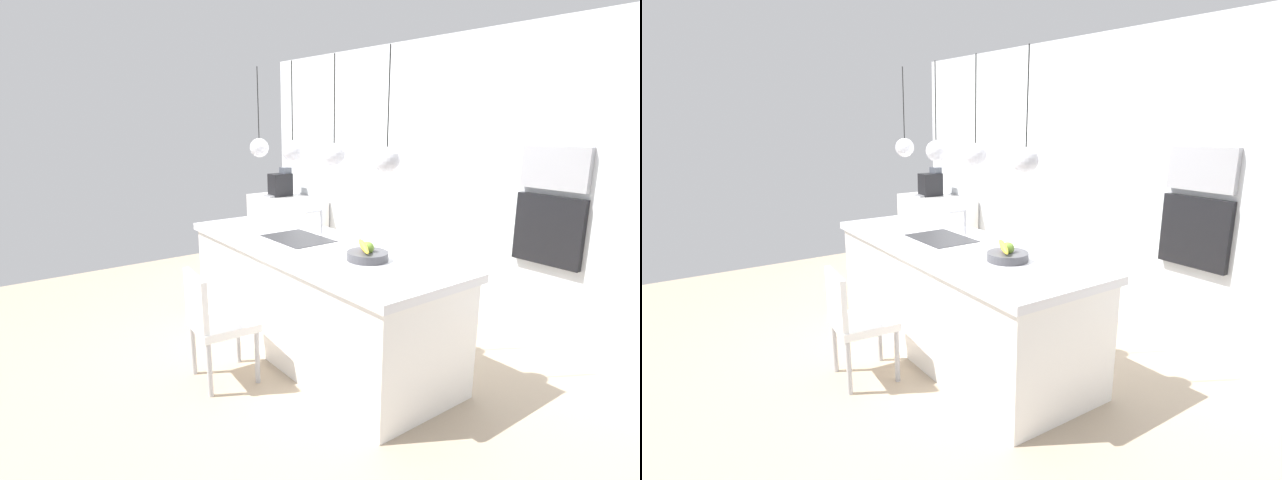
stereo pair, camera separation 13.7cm
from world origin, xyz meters
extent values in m
plane|color=tan|center=(0.00, 0.00, 0.00)|extent=(6.60, 6.60, 0.00)
cube|color=white|center=(0.00, 1.65, 1.30)|extent=(6.00, 0.10, 2.60)
cube|color=white|center=(0.00, 0.00, 0.41)|extent=(2.53, 0.86, 0.83)
cube|color=white|center=(0.00, 0.00, 0.86)|extent=(2.59, 0.92, 0.06)
cube|color=#2D2D30|center=(-0.21, 0.00, 0.89)|extent=(0.56, 0.40, 0.02)
cylinder|color=silver|center=(-0.21, 0.24, 1.00)|extent=(0.02, 0.02, 0.22)
cylinder|color=silver|center=(-0.21, 0.16, 1.10)|extent=(0.02, 0.16, 0.02)
cylinder|color=#4C4C51|center=(0.60, 0.04, 0.92)|extent=(0.29, 0.29, 0.06)
sphere|color=olive|center=(0.60, 0.04, 0.98)|extent=(0.09, 0.09, 0.09)
sphere|color=red|center=(0.59, 0.05, 0.98)|extent=(0.08, 0.08, 0.08)
sphere|color=orange|center=(0.60, 0.04, 0.98)|extent=(0.08, 0.08, 0.08)
ellipsoid|color=yellow|center=(0.61, -0.01, 1.00)|extent=(0.19, 0.11, 0.10)
cube|color=white|center=(-2.40, 1.28, 0.41)|extent=(1.10, 0.60, 0.83)
cube|color=black|center=(-2.54, 1.28, 0.98)|extent=(0.20, 0.28, 0.30)
cube|color=gray|center=(-2.54, 1.11, 0.84)|extent=(0.16, 0.08, 0.02)
cube|color=#4C515B|center=(-2.54, 1.36, 1.17)|extent=(0.14, 0.11, 0.08)
cube|color=#9E9EA3|center=(1.06, 1.58, 1.48)|extent=(0.54, 0.08, 0.34)
cube|color=black|center=(1.06, 1.58, 0.98)|extent=(0.56, 0.08, 0.56)
cube|color=white|center=(0.03, -0.81, 0.43)|extent=(0.45, 0.45, 0.06)
cube|color=white|center=(0.02, -0.99, 0.64)|extent=(0.40, 0.07, 0.37)
cylinder|color=#B2B2B7|center=(0.22, -0.65, 0.20)|extent=(0.04, 0.04, 0.40)
cylinder|color=#B2B2B7|center=(-0.13, -0.62, 0.20)|extent=(0.04, 0.04, 0.40)
cylinder|color=#B2B2B7|center=(0.19, -1.00, 0.20)|extent=(0.04, 0.04, 0.40)
cylinder|color=#B2B2B7|center=(-0.16, -0.97, 0.20)|extent=(0.04, 0.04, 0.40)
sphere|color=silver|center=(-0.81, 0.00, 1.60)|extent=(0.17, 0.17, 0.17)
cylinder|color=black|center=(-0.81, 0.00, 1.98)|extent=(0.01, 0.01, 0.60)
sphere|color=silver|center=(-0.27, 0.00, 1.60)|extent=(0.17, 0.17, 0.17)
cylinder|color=black|center=(-0.27, 0.00, 1.98)|extent=(0.01, 0.01, 0.60)
sphere|color=silver|center=(0.27, 0.00, 1.60)|extent=(0.17, 0.17, 0.17)
cylinder|color=black|center=(0.27, 0.00, 1.98)|extent=(0.01, 0.01, 0.60)
sphere|color=silver|center=(0.81, 0.00, 1.60)|extent=(0.17, 0.17, 0.17)
cylinder|color=black|center=(0.81, 0.00, 1.98)|extent=(0.01, 0.01, 0.60)
camera|label=1|loc=(3.05, -2.17, 1.86)|focal=27.45mm
camera|label=2|loc=(3.13, -2.06, 1.86)|focal=27.45mm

